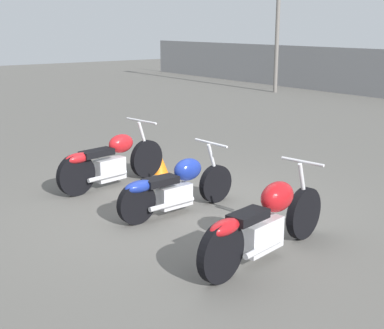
{
  "coord_description": "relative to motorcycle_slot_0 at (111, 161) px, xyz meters",
  "views": [
    {
      "loc": [
        5.87,
        -4.21,
        2.56
      ],
      "look_at": [
        0.0,
        0.15,
        0.65
      ],
      "focal_mm": 50.0,
      "sensor_mm": 36.0,
      "label": 1
    }
  ],
  "objects": [
    {
      "name": "motorcycle_slot_0",
      "position": [
        0.0,
        0.0,
        0.0
      ],
      "size": [
        0.73,
        2.08,
        1.02
      ],
      "rotation": [
        0.0,
        0.0,
        0.16
      ],
      "color": "black",
      "rests_on": "ground_plane"
    },
    {
      "name": "motorcycle_slot_2",
      "position": [
        3.53,
        0.03,
        0.01
      ],
      "size": [
        0.69,
        2.22,
        1.01
      ],
      "rotation": [
        0.0,
        0.0,
        0.19
      ],
      "color": "black",
      "rests_on": "ground_plane"
    },
    {
      "name": "traffic_cone_near",
      "position": [
        -0.24,
        1.08,
        -0.21
      ],
      "size": [
        0.33,
        0.33,
        0.44
      ],
      "color": "orange",
      "rests_on": "ground_plane"
    },
    {
      "name": "motorcycle_slot_1",
      "position": [
        1.68,
        0.11,
        -0.04
      ],
      "size": [
        0.67,
        1.98,
        0.93
      ],
      "rotation": [
        0.0,
        0.0,
        0.06
      ],
      "color": "black",
      "rests_on": "ground_plane"
    },
    {
      "name": "ground_plane",
      "position": [
        1.65,
        0.26,
        -0.43
      ],
      "size": [
        60.0,
        60.0,
        0.0
      ],
      "primitive_type": "plane",
      "color": "#5B5954"
    }
  ]
}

